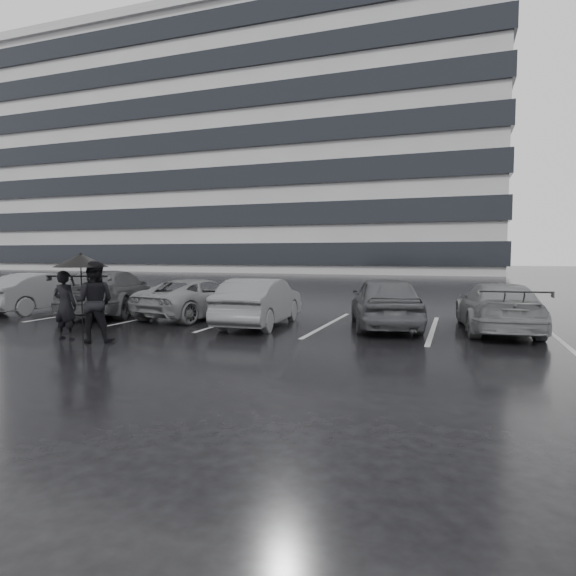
{
  "coord_description": "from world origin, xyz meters",
  "views": [
    {
      "loc": [
        3.97,
        -10.4,
        1.95
      ],
      "look_at": [
        -0.06,
        1.0,
        1.1
      ],
      "focal_mm": 30.0,
      "sensor_mm": 36.0,
      "label": 1
    }
  ],
  "objects_px": {
    "car_main": "(385,302)",
    "car_east": "(498,307)",
    "pedestrian_left": "(65,305)",
    "pedestrian_right": "(94,302)",
    "car_west_a": "(260,302)",
    "car_west_d": "(45,292)",
    "car_west_b": "(200,298)",
    "car_west_c": "(111,292)"
  },
  "relations": [
    {
      "from": "car_main",
      "to": "car_east",
      "type": "bearing_deg",
      "value": 171.26
    },
    {
      "from": "car_east",
      "to": "pedestrian_left",
      "type": "height_order",
      "value": "pedestrian_left"
    },
    {
      "from": "pedestrian_right",
      "to": "car_main",
      "type": "bearing_deg",
      "value": -165.2
    },
    {
      "from": "car_west_a",
      "to": "pedestrian_right",
      "type": "bearing_deg",
      "value": 51.34
    },
    {
      "from": "car_west_d",
      "to": "car_west_b",
      "type": "bearing_deg",
      "value": -169.06
    },
    {
      "from": "car_west_d",
      "to": "pedestrian_left",
      "type": "xyz_separation_m",
      "value": [
        4.82,
        -4.07,
        0.13
      ]
    },
    {
      "from": "car_main",
      "to": "pedestrian_left",
      "type": "xyz_separation_m",
      "value": [
        -6.66,
        -4.22,
        0.09
      ]
    },
    {
      "from": "car_west_b",
      "to": "car_east",
      "type": "height_order",
      "value": "car_east"
    },
    {
      "from": "car_main",
      "to": "car_west_c",
      "type": "relative_size",
      "value": 0.82
    },
    {
      "from": "car_east",
      "to": "car_west_b",
      "type": "bearing_deg",
      "value": -4.98
    },
    {
      "from": "car_main",
      "to": "pedestrian_right",
      "type": "relative_size",
      "value": 2.27
    },
    {
      "from": "car_west_d",
      "to": "pedestrian_right",
      "type": "relative_size",
      "value": 2.23
    },
    {
      "from": "car_west_b",
      "to": "car_west_a",
      "type": "bearing_deg",
      "value": 168.82
    },
    {
      "from": "car_main",
      "to": "car_west_a",
      "type": "bearing_deg",
      "value": -2.18
    },
    {
      "from": "pedestrian_left",
      "to": "car_west_b",
      "type": "bearing_deg",
      "value": -104.82
    },
    {
      "from": "car_main",
      "to": "pedestrian_right",
      "type": "distance_m",
      "value": 7.2
    },
    {
      "from": "car_west_b",
      "to": "car_west_c",
      "type": "distance_m",
      "value": 3.1
    },
    {
      "from": "car_west_b",
      "to": "pedestrian_left",
      "type": "bearing_deg",
      "value": 88.92
    },
    {
      "from": "car_west_a",
      "to": "car_east",
      "type": "bearing_deg",
      "value": -174.29
    },
    {
      "from": "car_main",
      "to": "car_west_b",
      "type": "distance_m",
      "value": 5.74
    },
    {
      "from": "pedestrian_left",
      "to": "car_east",
      "type": "bearing_deg",
      "value": -157.56
    },
    {
      "from": "car_west_c",
      "to": "car_west_d",
      "type": "height_order",
      "value": "car_west_c"
    },
    {
      "from": "car_west_d",
      "to": "pedestrian_right",
      "type": "xyz_separation_m",
      "value": [
        5.72,
        -4.14,
        0.24
      ]
    },
    {
      "from": "car_west_a",
      "to": "pedestrian_right",
      "type": "relative_size",
      "value": 2.19
    },
    {
      "from": "car_west_d",
      "to": "car_east",
      "type": "xyz_separation_m",
      "value": [
        14.26,
        0.44,
        -0.04
      ]
    },
    {
      "from": "car_east",
      "to": "pedestrian_right",
      "type": "height_order",
      "value": "pedestrian_right"
    },
    {
      "from": "car_main",
      "to": "pedestrian_left",
      "type": "relative_size",
      "value": 2.59
    },
    {
      "from": "car_main",
      "to": "car_west_c",
      "type": "height_order",
      "value": "car_west_c"
    },
    {
      "from": "car_west_d",
      "to": "car_west_c",
      "type": "bearing_deg",
      "value": -171.17
    },
    {
      "from": "car_west_b",
      "to": "car_main",
      "type": "bearing_deg",
      "value": -171.82
    },
    {
      "from": "car_west_b",
      "to": "car_east",
      "type": "xyz_separation_m",
      "value": [
        8.51,
        0.04,
        0.02
      ]
    },
    {
      "from": "car_west_a",
      "to": "pedestrian_right",
      "type": "height_order",
      "value": "pedestrian_right"
    },
    {
      "from": "car_west_b",
      "to": "pedestrian_right",
      "type": "distance_m",
      "value": 4.55
    },
    {
      "from": "car_west_a",
      "to": "car_west_c",
      "type": "relative_size",
      "value": 0.79
    },
    {
      "from": "car_west_a",
      "to": "pedestrian_right",
      "type": "distance_m",
      "value": 4.35
    },
    {
      "from": "pedestrian_left",
      "to": "pedestrian_right",
      "type": "xyz_separation_m",
      "value": [
        0.89,
        -0.08,
        0.11
      ]
    },
    {
      "from": "car_east",
      "to": "pedestrian_left",
      "type": "xyz_separation_m",
      "value": [
        -9.43,
        -4.51,
        0.17
      ]
    },
    {
      "from": "car_west_a",
      "to": "car_west_d",
      "type": "xyz_separation_m",
      "value": [
        -8.19,
        0.58,
        0.01
      ]
    },
    {
      "from": "car_west_c",
      "to": "pedestrian_left",
      "type": "distance_m",
      "value": 4.68
    },
    {
      "from": "car_west_b",
      "to": "car_west_c",
      "type": "xyz_separation_m",
      "value": [
        -3.08,
        -0.31,
        0.12
      ]
    },
    {
      "from": "car_west_b",
      "to": "pedestrian_right",
      "type": "xyz_separation_m",
      "value": [
        -0.03,
        -4.54,
        0.3
      ]
    },
    {
      "from": "car_west_c",
      "to": "pedestrian_right",
      "type": "height_order",
      "value": "pedestrian_right"
    }
  ]
}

